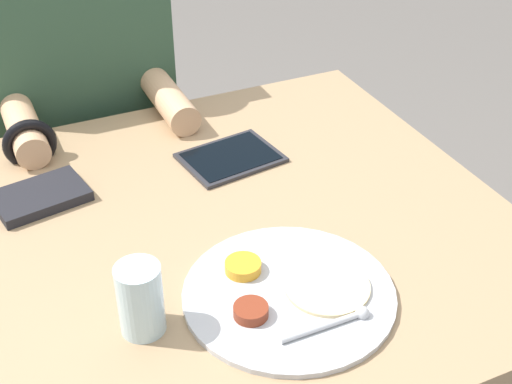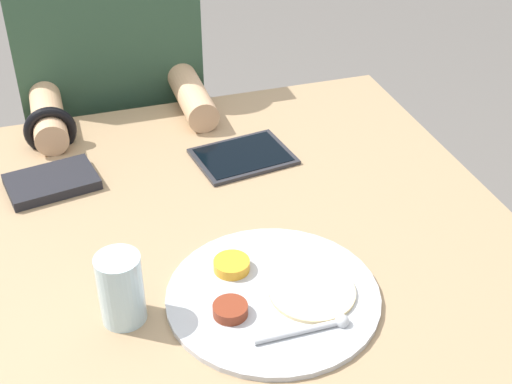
{
  "view_description": "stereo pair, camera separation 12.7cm",
  "coord_description": "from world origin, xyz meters",
  "px_view_note": "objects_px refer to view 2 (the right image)",
  "views": [
    {
      "loc": [
        -0.28,
        -0.96,
        1.54
      ],
      "look_at": [
        0.16,
        -0.01,
        0.82
      ],
      "focal_mm": 50.0,
      "sensor_mm": 36.0,
      "label": 1
    },
    {
      "loc": [
        -0.16,
        -1.01,
        1.54
      ],
      "look_at": [
        0.16,
        -0.01,
        0.82
      ],
      "focal_mm": 50.0,
      "sensor_mm": 36.0,
      "label": 2
    }
  ],
  "objects_px": {
    "red_notebook": "(52,182)",
    "tablet_device": "(243,156)",
    "thali_tray": "(273,295)",
    "person_diner": "(119,146)",
    "drinking_glass": "(121,289)"
  },
  "relations": [
    {
      "from": "red_notebook",
      "to": "tablet_device",
      "type": "bearing_deg",
      "value": -2.02
    },
    {
      "from": "thali_tray",
      "to": "person_diner",
      "type": "relative_size",
      "value": 0.27
    },
    {
      "from": "red_notebook",
      "to": "person_diner",
      "type": "relative_size",
      "value": 0.15
    },
    {
      "from": "thali_tray",
      "to": "red_notebook",
      "type": "bearing_deg",
      "value": 125.58
    },
    {
      "from": "thali_tray",
      "to": "red_notebook",
      "type": "xyz_separation_m",
      "value": [
        -0.31,
        0.43,
        0.0
      ]
    },
    {
      "from": "thali_tray",
      "to": "red_notebook",
      "type": "relative_size",
      "value": 1.82
    },
    {
      "from": "thali_tray",
      "to": "person_diner",
      "type": "xyz_separation_m",
      "value": [
        -0.14,
        0.86,
        -0.19
      ]
    },
    {
      "from": "tablet_device",
      "to": "thali_tray",
      "type": "bearing_deg",
      "value": -100.21
    },
    {
      "from": "red_notebook",
      "to": "tablet_device",
      "type": "height_order",
      "value": "red_notebook"
    },
    {
      "from": "person_diner",
      "to": "drinking_glass",
      "type": "relative_size",
      "value": 10.57
    },
    {
      "from": "tablet_device",
      "to": "person_diner",
      "type": "xyz_separation_m",
      "value": [
        -0.21,
        0.44,
        -0.19
      ]
    },
    {
      "from": "thali_tray",
      "to": "person_diner",
      "type": "height_order",
      "value": "person_diner"
    },
    {
      "from": "thali_tray",
      "to": "drinking_glass",
      "type": "height_order",
      "value": "drinking_glass"
    },
    {
      "from": "drinking_glass",
      "to": "person_diner",
      "type": "bearing_deg",
      "value": 83.46
    },
    {
      "from": "thali_tray",
      "to": "tablet_device",
      "type": "xyz_separation_m",
      "value": [
        0.08,
        0.42,
        -0.0
      ]
    }
  ]
}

